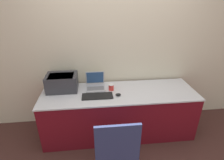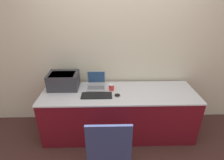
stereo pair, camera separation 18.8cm
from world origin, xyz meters
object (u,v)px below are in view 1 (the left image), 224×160
(coffee_cup, at_px, (111,87))
(printer, at_px, (62,82))
(laptop_left, at_px, (95,84))
(chair, at_px, (116,147))
(external_keyboard, at_px, (97,96))
(mouse, at_px, (118,95))

(coffee_cup, bearing_deg, printer, 173.36)
(printer, bearing_deg, laptop_left, 2.24)
(chair, bearing_deg, coffee_cup, 87.17)
(laptop_left, distance_m, chair, 1.07)
(printer, relative_size, coffee_cup, 4.68)
(laptop_left, relative_size, external_keyboard, 0.68)
(coffee_cup, height_order, chair, chair)
(printer, relative_size, laptop_left, 1.51)
(printer, bearing_deg, chair, -56.40)
(laptop_left, bearing_deg, mouse, -42.47)
(chair, bearing_deg, external_keyboard, 102.41)
(printer, bearing_deg, mouse, -18.46)
(external_keyboard, height_order, mouse, mouse)
(external_keyboard, relative_size, coffee_cup, 4.55)
(mouse, bearing_deg, external_keyboard, 179.03)
(mouse, distance_m, chair, 0.78)
(printer, xyz_separation_m, mouse, (0.80, -0.27, -0.11))
(coffee_cup, bearing_deg, chair, -92.83)
(external_keyboard, bearing_deg, mouse, -0.97)
(external_keyboard, height_order, coffee_cup, coffee_cup)
(printer, height_order, coffee_cup, printer)
(mouse, bearing_deg, coffee_cup, 113.65)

